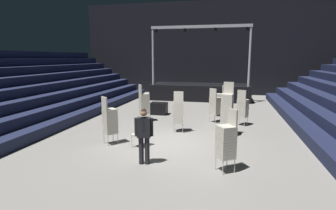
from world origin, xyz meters
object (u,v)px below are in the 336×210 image
at_px(chair_stack_front_right, 144,103).
at_px(chair_stack_mid_left, 227,110).
at_px(equipment_road_case, 159,108).
at_px(stage_riser, 200,91).
at_px(chair_stack_front_left, 243,108).
at_px(chair_stack_rear_left, 178,111).
at_px(loose_chair_near_man, 140,132).
at_px(man_with_tie, 144,133).
at_px(chair_stack_rear_right, 219,101).
at_px(chair_stack_mid_right, 226,141).
at_px(chair_stack_mid_centre, 110,120).
at_px(chair_stack_rear_centre, 215,105).

height_order(chair_stack_front_right, chair_stack_mid_left, chair_stack_mid_left).
relative_size(chair_stack_front_right, equipment_road_case, 2.09).
height_order(stage_riser, chair_stack_mid_left, stage_riser).
height_order(chair_stack_front_left, chair_stack_rear_left, chair_stack_rear_left).
distance_m(chair_stack_rear_left, loose_chair_near_man, 2.47).
distance_m(chair_stack_mid_left, chair_stack_rear_left, 2.07).
height_order(man_with_tie, chair_stack_rear_right, man_with_tie).
xyz_separation_m(chair_stack_mid_right, equipment_road_case, (-3.82, 7.16, -0.56)).
bearing_deg(equipment_road_case, chair_stack_rear_left, -62.53).
distance_m(chair_stack_mid_left, loose_chair_near_man, 3.69).
relative_size(chair_stack_mid_centre, loose_chair_near_man, 1.90).
bearing_deg(chair_stack_rear_left, chair_stack_mid_right, -72.62).
bearing_deg(chair_stack_rear_right, chair_stack_front_left, -142.63).
relative_size(chair_stack_rear_centre, loose_chair_near_man, 1.81).
distance_m(chair_stack_rear_left, equipment_road_case, 3.81).
xyz_separation_m(chair_stack_mid_left, chair_stack_mid_centre, (-4.23, -2.01, -0.21)).
relative_size(chair_stack_front_left, loose_chair_near_man, 1.81).
distance_m(chair_stack_front_right, chair_stack_mid_right, 6.75).
xyz_separation_m(stage_riser, chair_stack_rear_right, (1.66, -5.80, 0.19)).
bearing_deg(chair_stack_rear_centre, chair_stack_mid_centre, -93.75).
relative_size(man_with_tie, chair_stack_rear_centre, 1.01).
relative_size(chair_stack_front_right, chair_stack_mid_right, 1.05).
relative_size(chair_stack_mid_right, equipment_road_case, 1.99).
relative_size(stage_riser, chair_stack_front_left, 4.33).
bearing_deg(loose_chair_near_man, chair_stack_front_right, -53.30).
relative_size(chair_stack_rear_right, chair_stack_rear_centre, 1.00).
height_order(man_with_tie, chair_stack_front_left, man_with_tie).
bearing_deg(chair_stack_front_left, equipment_road_case, -174.61).
relative_size(chair_stack_front_left, chair_stack_mid_centre, 0.95).
distance_m(man_with_tie, chair_stack_mid_left, 4.32).
bearing_deg(man_with_tie, chair_stack_mid_right, 170.22).
bearing_deg(chair_stack_rear_right, chair_stack_mid_left, -168.11).
bearing_deg(chair_stack_front_right, chair_stack_rear_left, 18.33).
distance_m(chair_stack_mid_right, equipment_road_case, 8.13).
bearing_deg(stage_riser, chair_stack_rear_centre, -78.32).
bearing_deg(chair_stack_mid_centre, chair_stack_rear_centre, 90.65).
distance_m(chair_stack_rear_centre, loose_chair_near_man, 5.05).
distance_m(chair_stack_mid_right, chair_stack_rear_centre, 6.01).
distance_m(chair_stack_mid_left, chair_stack_rear_right, 3.89).
bearing_deg(chair_stack_rear_right, chair_stack_front_right, 125.31).
relative_size(chair_stack_front_left, chair_stack_mid_right, 0.95).
xyz_separation_m(stage_riser, chair_stack_front_right, (-2.00, -7.91, 0.27)).
distance_m(chair_stack_front_left, chair_stack_rear_right, 2.17).
relative_size(stage_riser, man_with_tie, 4.31).
bearing_deg(equipment_road_case, chair_stack_mid_centre, -94.46).
xyz_separation_m(chair_stack_mid_centre, chair_stack_rear_left, (2.17, 2.22, 0.00)).
height_order(chair_stack_rear_left, chair_stack_rear_centre, chair_stack_rear_left).
relative_size(chair_stack_front_left, equipment_road_case, 1.90).
bearing_deg(chair_stack_front_left, chair_stack_mid_centre, -116.52).
bearing_deg(loose_chair_near_man, chair_stack_front_left, -111.86).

